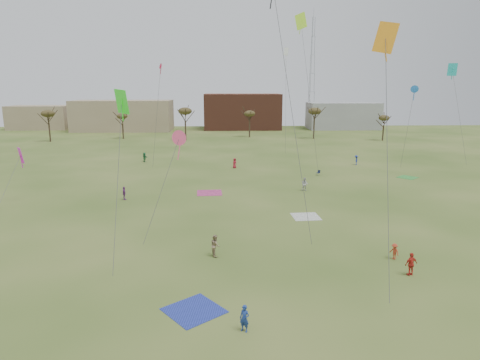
{
  "coord_description": "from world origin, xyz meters",
  "views": [
    {
      "loc": [
        -1.59,
        -28.38,
        14.5
      ],
      "look_at": [
        0.0,
        12.0,
        5.5
      ],
      "focal_mm": 31.54,
      "sensor_mm": 36.0,
      "label": 1
    }
  ],
  "objects_px": {
    "flyer_near_right": "(244,318)",
    "camp_chair_right": "(318,174)",
    "spectator_fore_a": "(411,264)",
    "radio_tower": "(312,73)"
  },
  "relations": [
    {
      "from": "radio_tower",
      "to": "flyer_near_right",
      "type": "bearing_deg",
      "value": -103.12
    },
    {
      "from": "radio_tower",
      "to": "spectator_fore_a",
      "type": "bearing_deg",
      "value": -97.86
    },
    {
      "from": "flyer_near_right",
      "to": "spectator_fore_a",
      "type": "xyz_separation_m",
      "value": [
        13.41,
        7.23,
        0.08
      ]
    },
    {
      "from": "flyer_near_right",
      "to": "camp_chair_right",
      "type": "distance_m",
      "value": 47.55
    },
    {
      "from": "flyer_near_right",
      "to": "spectator_fore_a",
      "type": "distance_m",
      "value": 15.23
    },
    {
      "from": "camp_chair_right",
      "to": "radio_tower",
      "type": "distance_m",
      "value": 88.74
    },
    {
      "from": "flyer_near_right",
      "to": "camp_chair_right",
      "type": "relative_size",
      "value": 1.95
    },
    {
      "from": "camp_chair_right",
      "to": "radio_tower",
      "type": "height_order",
      "value": "radio_tower"
    },
    {
      "from": "spectator_fore_a",
      "to": "radio_tower",
      "type": "distance_m",
      "value": 125.77
    },
    {
      "from": "flyer_near_right",
      "to": "camp_chair_right",
      "type": "xyz_separation_m",
      "value": [
        14.55,
        45.27,
        -0.59
      ]
    }
  ]
}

